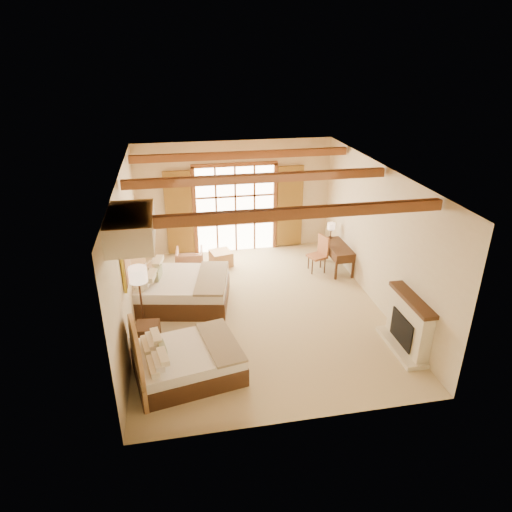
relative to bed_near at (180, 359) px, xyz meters
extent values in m
plane|color=tan|center=(1.83, 2.03, -0.37)|extent=(7.00, 7.00, 0.00)
plane|color=beige|center=(1.83, 5.53, 1.23)|extent=(5.50, 0.00, 5.50)
plane|color=beige|center=(-0.92, 2.03, 1.23)|extent=(0.00, 7.00, 7.00)
plane|color=beige|center=(4.58, 2.03, 1.23)|extent=(0.00, 7.00, 7.00)
plane|color=#B07839|center=(1.83, 2.03, 2.83)|extent=(7.00, 7.00, 0.00)
cube|color=white|center=(1.83, 5.49, 0.88)|extent=(2.20, 0.02, 2.50)
cube|color=olive|center=(0.23, 5.46, 0.88)|extent=(0.75, 0.06, 2.40)
cube|color=olive|center=(3.43, 5.46, 0.88)|extent=(0.75, 0.06, 2.40)
cube|color=beige|center=(4.45, 0.03, 0.18)|extent=(0.25, 1.30, 1.10)
cube|color=black|center=(4.38, 0.03, 0.08)|extent=(0.18, 0.80, 0.60)
cube|color=beige|center=(4.36, 0.03, -0.32)|extent=(0.45, 1.40, 0.10)
cube|color=#442814|center=(4.44, 0.03, 0.75)|extent=(0.30, 1.40, 0.08)
cube|color=gold|center=(-0.88, 1.28, 1.38)|extent=(0.05, 0.95, 0.75)
cube|color=#B57D42|center=(-0.85, 1.28, 1.38)|extent=(0.02, 0.82, 0.62)
cube|color=beige|center=(-0.57, 0.03, 2.58)|extent=(0.70, 1.40, 0.45)
cube|color=#442814|center=(0.14, 0.00, -0.19)|extent=(2.09, 1.73, 0.36)
cube|color=white|center=(0.14, 0.00, 0.09)|extent=(2.05, 1.70, 0.20)
cube|color=gray|center=(0.77, 0.00, 0.20)|extent=(0.82, 1.51, 0.05)
cube|color=gray|center=(-0.29, 0.00, 0.30)|extent=(0.18, 0.39, 0.22)
cube|color=#442814|center=(0.11, 2.65, -0.16)|extent=(2.45, 2.03, 0.42)
cube|color=white|center=(0.11, 2.65, 0.17)|extent=(2.40, 1.99, 0.23)
cube|color=gray|center=(0.85, 2.65, 0.30)|extent=(0.96, 1.77, 0.05)
cube|color=gray|center=(-0.39, 2.65, 0.41)|extent=(0.21, 0.46, 0.25)
cube|color=#442814|center=(-0.60, 0.98, -0.10)|extent=(0.50, 0.50, 0.54)
cylinder|color=#321D13|center=(-0.67, 1.24, -0.36)|extent=(0.24, 0.24, 0.03)
cylinder|color=#321D13|center=(-0.67, 1.24, 0.37)|extent=(0.04, 0.04, 1.43)
cylinder|color=#FFD9B0|center=(-0.67, 1.24, 1.16)|extent=(0.35, 0.35, 0.30)
imported|color=#B37756|center=(0.40, 4.27, -0.05)|extent=(0.76, 0.77, 0.65)
cube|color=tan|center=(1.27, 4.55, -0.17)|extent=(0.65, 0.65, 0.39)
cube|color=#442814|center=(4.31, 3.71, 0.29)|extent=(0.58, 1.29, 0.05)
cube|color=#442814|center=(4.31, 3.71, 0.17)|extent=(0.56, 1.25, 0.20)
cube|color=#985E3B|center=(3.74, 3.69, 0.06)|extent=(0.55, 0.55, 0.06)
cube|color=#985E3B|center=(3.93, 3.69, 0.34)|extent=(0.19, 0.42, 0.52)
cylinder|color=#321D13|center=(4.30, 4.28, 0.33)|extent=(0.13, 0.13, 0.02)
cylinder|color=#321D13|center=(4.30, 4.28, 0.47)|extent=(0.03, 0.03, 0.30)
cylinder|color=#FFD9B0|center=(4.30, 4.28, 0.65)|extent=(0.21, 0.21, 0.17)
camera|label=1|loc=(0.12, -6.82, 5.12)|focal=32.00mm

